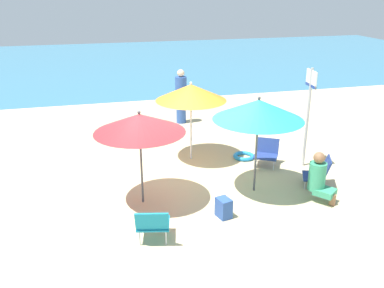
% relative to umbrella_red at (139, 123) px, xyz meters
% --- Properties ---
extents(ground_plane, '(40.00, 40.00, 0.00)m').
position_rel_umbrella_red_xyz_m(ground_plane, '(0.70, 0.63, -1.56)').
color(ground_plane, '#CCB789').
extents(sea_water, '(40.00, 16.00, 0.01)m').
position_rel_umbrella_red_xyz_m(sea_water, '(0.70, 15.36, -1.56)').
color(sea_water, teal).
rests_on(sea_water, ground_plane).
extents(umbrella_red, '(1.64, 1.64, 1.79)m').
position_rel_umbrella_red_xyz_m(umbrella_red, '(0.00, 0.00, 0.00)').
color(umbrella_red, '#4C4C51').
rests_on(umbrella_red, ground_plane).
extents(umbrella_orange, '(1.59, 1.59, 1.84)m').
position_rel_umbrella_red_xyz_m(umbrella_orange, '(1.40, 1.82, 0.03)').
color(umbrella_orange, silver).
rests_on(umbrella_orange, ground_plane).
extents(umbrella_teal, '(1.72, 1.72, 1.92)m').
position_rel_umbrella_red_xyz_m(umbrella_teal, '(2.21, -0.08, 0.11)').
color(umbrella_teal, '#4C4C51').
rests_on(umbrella_teal, ground_plane).
extents(beach_chair_a, '(0.67, 0.67, 0.62)m').
position_rel_umbrella_red_xyz_m(beach_chair_a, '(3.55, -0.22, -1.26)').
color(beach_chair_a, navy).
rests_on(beach_chair_a, ground_plane).
extents(beach_chair_b, '(0.71, 0.72, 0.58)m').
position_rel_umbrella_red_xyz_m(beach_chair_b, '(2.96, 1.05, -1.24)').
color(beach_chair_b, navy).
rests_on(beach_chair_b, ground_plane).
extents(beach_chair_c, '(0.63, 0.67, 0.64)m').
position_rel_umbrella_red_xyz_m(beach_chair_c, '(-0.03, -1.36, -1.21)').
color(beach_chair_c, teal).
rests_on(beach_chair_c, ground_plane).
extents(person_a, '(0.33, 0.33, 1.58)m').
position_rel_umbrella_red_xyz_m(person_a, '(1.81, 4.58, -0.77)').
color(person_a, '#2D519E').
rests_on(person_a, ground_plane).
extents(person_b, '(0.50, 0.54, 0.97)m').
position_rel_umbrella_red_xyz_m(person_b, '(3.21, -0.76, -1.09)').
color(person_b, '#389970').
rests_on(person_b, ground_plane).
extents(warning_sign, '(0.08, 0.51, 2.21)m').
position_rel_umbrella_red_xyz_m(warning_sign, '(3.76, 0.81, -0.12)').
color(warning_sign, '#ADADB2').
rests_on(warning_sign, ground_plane).
extents(swim_ring, '(0.51, 0.51, 0.09)m').
position_rel_umbrella_red_xyz_m(swim_ring, '(2.62, 1.54, -1.51)').
color(swim_ring, '#238CD8').
rests_on(swim_ring, ground_plane).
extents(beach_bag, '(0.27, 0.32, 0.36)m').
position_rel_umbrella_red_xyz_m(beach_bag, '(1.30, -0.91, -1.38)').
color(beach_bag, '#2D519E').
rests_on(beach_bag, ground_plane).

